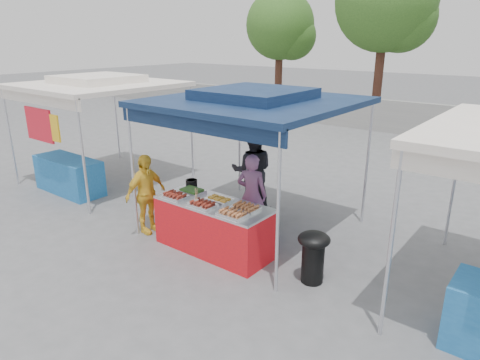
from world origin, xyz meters
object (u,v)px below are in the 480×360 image
Objects in this scene: helper_man at (252,171)px; customer_person at (146,194)px; cooking_pot at (192,183)px; wok_burner at (313,253)px; vendor_table at (214,226)px; vendor_woman at (252,195)px.

helper_man is 2.16m from customer_person.
cooking_pot is 0.26× the size of wok_burner.
customer_person is (-3.20, -0.35, 0.26)m from wok_burner.
vendor_table is at bearing -23.25° from cooking_pot.
helper_man reaches higher than vendor_woman.
cooking_pot is 0.14× the size of customer_person.
helper_man is (-0.50, 1.73, 0.44)m from vendor_table.
vendor_woman reaches higher than cooking_pot.
wok_burner is 3.23m from customer_person.
vendor_table is 2.54× the size of wok_burner.
helper_man is (-0.62, 0.85, 0.12)m from vendor_woman.
vendor_table is 1.15× the size of helper_man.
wok_burner is 2.80m from helper_man.
customer_person is at bearing -171.71° from vendor_table.
vendor_table is 1.78m from wok_burner.
cooking_pot is at bearing -44.81° from customer_person.
vendor_table is 1.48m from customer_person.
customer_person is (-0.93, -1.94, -0.14)m from helper_man.
customer_person is at bearing -135.91° from cooking_pot.
cooking_pot is 0.14× the size of vendor_woman.
customer_person is (-1.55, -1.09, -0.02)m from vendor_woman.
helper_man reaches higher than cooking_pot.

